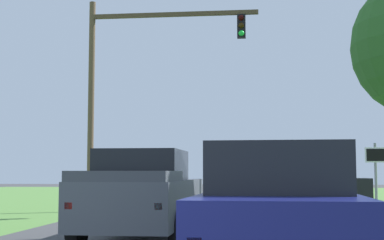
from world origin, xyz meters
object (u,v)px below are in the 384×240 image
object	(u,v)px
red_suv_near	(279,213)
crossing_suv_far	(315,187)
keep_moving_sign	(376,172)
pickup_truck_lead	(144,195)
traffic_light	(132,74)

from	to	relation	value
red_suv_near	crossing_suv_far	bearing A→B (deg)	82.80
keep_moving_sign	crossing_suv_far	world-z (taller)	keep_moving_sign
pickup_truck_lead	traffic_light	world-z (taller)	traffic_light
traffic_light	crossing_suv_far	size ratio (longest dim) A/B	1.93
crossing_suv_far	pickup_truck_lead	bearing A→B (deg)	-114.61
red_suv_near	traffic_light	xyz separation A→B (m)	(-5.11, 14.22, 4.37)
pickup_truck_lead	crossing_suv_far	size ratio (longest dim) A/B	1.32
red_suv_near	traffic_light	size ratio (longest dim) A/B	0.56
red_suv_near	traffic_light	bearing A→B (deg)	109.76
traffic_light	keep_moving_sign	world-z (taller)	traffic_light
red_suv_near	crossing_suv_far	xyz separation A→B (m)	(1.94, 15.36, -0.03)
traffic_light	crossing_suv_far	world-z (taller)	traffic_light
traffic_light	keep_moving_sign	bearing A→B (deg)	-28.69
pickup_truck_lead	crossing_suv_far	world-z (taller)	pickup_truck_lead
red_suv_near	pickup_truck_lead	distance (m)	5.76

